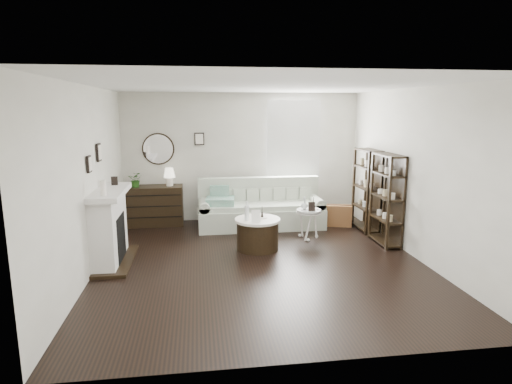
{
  "coord_description": "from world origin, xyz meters",
  "views": [
    {
      "loc": [
        -0.95,
        -6.32,
        2.37
      ],
      "look_at": [
        0.03,
        0.8,
        0.97
      ],
      "focal_mm": 30.0,
      "sensor_mm": 36.0,
      "label": 1
    }
  ],
  "objects": [
    {
      "name": "sofa",
      "position": [
        0.3,
        2.08,
        0.32
      ],
      "size": [
        2.51,
        0.87,
        0.98
      ],
      "color": "beige",
      "rests_on": "ground"
    },
    {
      "name": "shelf_unit_far",
      "position": [
        2.33,
        1.55,
        0.8
      ],
      "size": [
        0.3,
        0.8,
        1.6
      ],
      "color": "black",
      "rests_on": "ground"
    },
    {
      "name": "drum_table",
      "position": [
        0.03,
        0.63,
        0.27
      ],
      "size": [
        0.77,
        0.77,
        0.54
      ],
      "rotation": [
        0.0,
        0.0,
        -0.22
      ],
      "color": "black",
      "rests_on": "ground"
    },
    {
      "name": "card_frame_ped",
      "position": [
        1.07,
        0.98,
        0.64
      ],
      "size": [
        0.13,
        0.06,
        0.17
      ],
      "primitive_type": "cube",
      "rotation": [
        -0.21,
        0.0,
        -0.06
      ],
      "color": "black",
      "rests_on": "pedestal_table"
    },
    {
      "name": "suitcase",
      "position": [
        1.82,
        1.89,
        0.22
      ],
      "size": [
        0.69,
        0.38,
        0.43
      ],
      "primitive_type": "cube",
      "rotation": [
        0.0,
        0.0,
        -0.27
      ],
      "color": "brown",
      "rests_on": "ground"
    },
    {
      "name": "fireplace",
      "position": [
        -2.32,
        0.3,
        0.54
      ],
      "size": [
        0.5,
        1.4,
        1.84
      ],
      "color": "white",
      "rests_on": "ground"
    },
    {
      "name": "bottle_drum",
      "position": [
        -0.16,
        0.55,
        0.7
      ],
      "size": [
        0.07,
        0.07,
        0.32
      ],
      "primitive_type": "cylinder",
      "color": "silver",
      "rests_on": "drum_table"
    },
    {
      "name": "pedestal_table",
      "position": [
        1.05,
        1.1,
        0.51
      ],
      "size": [
        0.46,
        0.46,
        0.56
      ],
      "rotation": [
        0.0,
        0.0,
        -0.25
      ],
      "color": "white",
      "rests_on": "ground"
    },
    {
      "name": "flask_ped",
      "position": [
        0.97,
        1.12,
        0.67
      ],
      "size": [
        0.13,
        0.13,
        0.24
      ],
      "primitive_type": null,
      "color": "silver",
      "rests_on": "pedestal_table"
    },
    {
      "name": "shelf_unit_near",
      "position": [
        2.33,
        0.65,
        0.8
      ],
      "size": [
        0.3,
        0.8,
        1.6
      ],
      "color": "black",
      "rests_on": "ground"
    },
    {
      "name": "card_frame_drum",
      "position": [
        -0.02,
        0.44,
        0.64
      ],
      "size": [
        0.15,
        0.06,
        0.19
      ],
      "primitive_type": "cube",
      "rotation": [
        -0.21,
        0.0,
        -0.02
      ],
      "color": "white",
      "rests_on": "drum_table"
    },
    {
      "name": "table_lamp",
      "position": [
        -1.53,
        2.47,
        1.0
      ],
      "size": [
        0.25,
        0.25,
        0.37
      ],
      "primitive_type": null,
      "rotation": [
        0.0,
        0.0,
        -0.1
      ],
      "color": "#EEE4C8",
      "rests_on": "dresser"
    },
    {
      "name": "quilt",
      "position": [
        -0.53,
        1.95,
        0.57
      ],
      "size": [
        0.59,
        0.5,
        0.14
      ],
      "primitive_type": "cube",
      "rotation": [
        0.0,
        0.0,
        -0.1
      ],
      "color": "#279161",
      "rests_on": "sofa"
    },
    {
      "name": "room",
      "position": [
        0.73,
        2.7,
        1.6
      ],
      "size": [
        5.5,
        5.5,
        5.5
      ],
      "color": "black",
      "rests_on": "ground"
    },
    {
      "name": "eiffel_ped",
      "position": [
        1.14,
        1.13,
        0.66
      ],
      "size": [
        0.14,
        0.14,
        0.2
      ],
      "primitive_type": null,
      "rotation": [
        0.0,
        0.0,
        -0.21
      ],
      "color": "black",
      "rests_on": "pedestal_table"
    },
    {
      "name": "dresser",
      "position": [
        -1.88,
        2.47,
        0.41
      ],
      "size": [
        1.22,
        0.52,
        0.81
      ],
      "color": "black",
      "rests_on": "ground"
    },
    {
      "name": "potted_plant",
      "position": [
        -2.19,
        2.42,
        0.97
      ],
      "size": [
        0.31,
        0.28,
        0.31
      ],
      "primitive_type": "imported",
      "rotation": [
        0.0,
        0.0,
        -0.17
      ],
      "color": "#225217",
      "rests_on": "dresser"
    },
    {
      "name": "eiffel_drum",
      "position": [
        0.12,
        0.69,
        0.63
      ],
      "size": [
        0.12,
        0.12,
        0.18
      ],
      "primitive_type": null,
      "rotation": [
        0.0,
        0.0,
        0.19
      ],
      "color": "black",
      "rests_on": "drum_table"
    }
  ]
}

